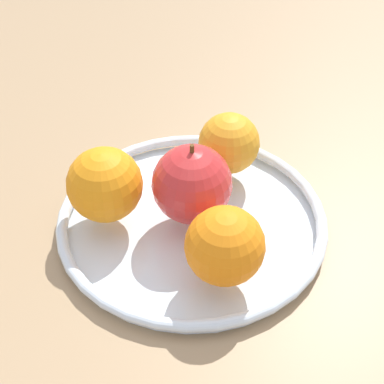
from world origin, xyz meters
TOP-DOWN VIEW (x-y plane):
  - ground_plane at (0.00, 0.00)cm, footprint 163.34×163.34cm
  - fruit_bowl at (0.00, 0.00)cm, footprint 28.32×28.32cm
  - apple at (0.49, 0.12)cm, footprint 8.13×8.13cm
  - orange_front_left at (-8.50, 0.43)cm, footprint 7.37×7.37cm
  - orange_front_right at (5.72, -6.49)cm, footprint 6.83×6.83cm
  - orange_center at (3.20, 8.14)cm, footprint 7.72×7.72cm

SIDE VIEW (x-z plane):
  - ground_plane at x=0.00cm, z-range -4.00..0.00cm
  - fruit_bowl at x=0.00cm, z-range 0.02..1.82cm
  - orange_front_right at x=5.72cm, z-range 1.80..8.63cm
  - orange_front_left at x=-8.50cm, z-range 1.80..9.17cm
  - orange_center at x=3.20cm, z-range 1.80..9.52cm
  - apple at x=0.49cm, z-range 1.40..10.34cm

